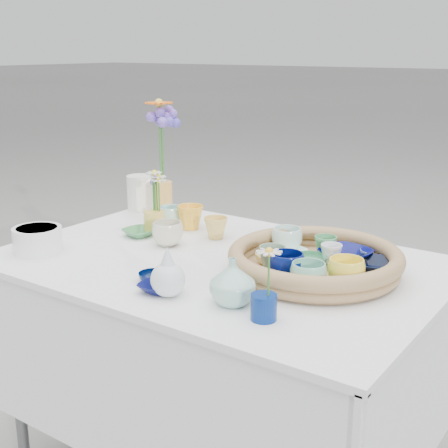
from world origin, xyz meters
The scene contains 32 objects.
wicker_tray centered at (0.28, 0.05, 0.80)m, with size 0.47×0.47×0.08m, color olive, non-canonical shape.
tray_ceramic_0 centered at (0.32, 0.16, 0.80)m, with size 0.14×0.14×0.03m, color #040855.
tray_ceramic_1 centered at (0.42, 0.13, 0.80)m, with size 0.12×0.12×0.03m, color black.
tray_ceramic_2 centered at (0.40, -0.02, 0.82)m, with size 0.09×0.09×0.07m, color yellow.
tray_ceramic_3 centered at (0.26, 0.06, 0.80)m, with size 0.09×0.09×0.03m, color #40905F.
tray_ceramic_4 centered at (0.19, -0.03, 0.82)m, with size 0.07×0.07×0.07m, color slate.
tray_ceramic_5 centered at (0.17, 0.10, 0.79)m, with size 0.10×0.10×0.02m, color #BDEEE1.
tray_ceramic_6 centered at (0.14, 0.14, 0.82)m, with size 0.09×0.09×0.07m, color silver.
tray_ceramic_7 centered at (0.30, 0.11, 0.81)m, with size 0.06×0.06×0.06m, color white.
tray_ceramic_8 centered at (0.38, 0.22, 0.80)m, with size 0.08×0.08×0.03m, color #89ABD9.
tray_ceramic_9 centered at (0.26, -0.07, 0.82)m, with size 0.09×0.09×0.07m, color #051052.
tray_ceramic_10 centered at (0.17, 0.01, 0.80)m, with size 0.11×0.11×0.03m, color #F3DF7C.
tray_ceramic_11 centered at (0.34, -0.10, 0.82)m, with size 0.09×0.09×0.07m, color #78BAA4.
tray_ceramic_12 centered at (0.26, 0.16, 0.81)m, with size 0.07×0.07×0.06m, color #49965A.
loose_ceramic_0 centered at (-0.27, 0.21, 0.81)m, with size 0.09×0.09×0.08m, color yellow.
loose_ceramic_1 centered at (-0.14, 0.17, 0.80)m, with size 0.08×0.08×0.07m, color #E6BB56.
loose_ceramic_2 centered at (-0.36, 0.04, 0.78)m, with size 0.10×0.10×0.02m, color #428B50.
loose_ceramic_3 centered at (-0.22, 0.02, 0.80)m, with size 0.10×0.10×0.08m, color beige.
loose_ceramic_4 centered at (-0.05, -0.24, 0.78)m, with size 0.07×0.07×0.02m, color #01113E.
loose_ceramic_5 centered at (-0.36, 0.21, 0.80)m, with size 0.08×0.08×0.07m, color #B3E8DD.
loose_ceramic_6 centered at (0.01, -0.29, 0.78)m, with size 0.10×0.10×0.02m, color #070B45.
fluted_bowl centered at (-0.50, -0.25, 0.80)m, with size 0.15×0.15×0.08m, color white, non-canonical shape.
bud_vase_paleblue centered at (0.05, -0.29, 0.83)m, with size 0.09×0.09×0.13m, color silver, non-canonical shape.
bud_vase_seafoam centered at (0.21, -0.24, 0.82)m, with size 0.11×0.11×0.12m, color #97CDBC.
bud_vase_cobalt centered at (0.32, -0.28, 0.80)m, with size 0.06×0.06×0.06m, color navy.
single_daisy centered at (0.33, -0.28, 0.88)m, with size 0.07×0.07×0.12m, color silver, non-canonical shape.
tall_vase_yellow centered at (-0.45, 0.27, 0.83)m, with size 0.07×0.07×0.13m, color #FBB24F.
gerbera centered at (-0.45, 0.27, 1.04)m, with size 0.11×0.11×0.30m, color orange, non-canonical shape.
hydrangea centered at (-0.45, 0.28, 1.01)m, with size 0.09×0.09×0.32m, color #4D41BC, non-canonical shape.
white_pitcher centered at (-0.59, 0.30, 0.83)m, with size 0.14×0.10×0.13m, color white, non-canonical shape.
daisy_cup centered at (-0.35, 0.11, 0.80)m, with size 0.07×0.07×0.07m, color #E9C14C.
daisy_posy centered at (-0.35, 0.11, 0.91)m, with size 0.08×0.08×0.15m, color silver, non-canonical shape.
Camera 1 is at (0.99, -1.39, 1.36)m, focal length 50.00 mm.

